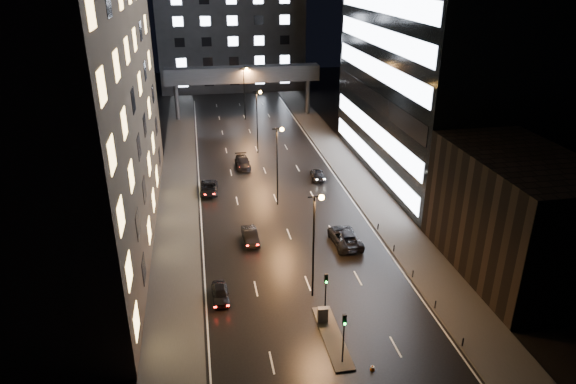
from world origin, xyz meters
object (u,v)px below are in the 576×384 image
object	(u,v)px
car_away_a	(220,293)
car_toward_b	(317,174)
car_toward_a	(345,237)
car_away_d	(243,162)
car_away_c	(209,188)
utility_cabinet	(323,314)
car_away_b	(250,236)

from	to	relation	value
car_away_a	car_toward_b	world-z (taller)	car_toward_b
car_toward_a	car_toward_b	distance (m)	18.86
car_away_d	car_toward_a	distance (m)	26.72
car_away_c	car_away_d	distance (m)	10.36
car_away_a	car_toward_b	bearing A→B (deg)	58.11
car_toward_b	car_away_a	bearing A→B (deg)	66.38
car_away_c	utility_cabinet	distance (m)	30.34
car_toward_b	utility_cabinet	size ratio (longest dim) A/B	3.28
car_away_c	car_away_d	bearing A→B (deg)	62.33
car_away_b	car_away_a	bearing A→B (deg)	-114.06
car_away_a	car_away_c	bearing A→B (deg)	88.20
car_away_c	utility_cabinet	bearing A→B (deg)	-70.20
car_away_a	car_away_c	size ratio (longest dim) A/B	0.76
car_toward_b	utility_cabinet	distance (m)	32.29
car_toward_a	utility_cabinet	bearing A→B (deg)	64.53
utility_cabinet	car_away_d	bearing A→B (deg)	98.73
car_away_a	utility_cabinet	xyz separation A→B (m)	(8.37, -4.89, 0.19)
utility_cabinet	car_away_c	bearing A→B (deg)	110.28
car_toward_b	car_away_d	bearing A→B (deg)	-26.53
car_away_a	utility_cabinet	size ratio (longest dim) A/B	2.78
car_away_b	car_away_d	distance (m)	23.02
car_toward_a	utility_cabinet	distance (m)	13.90
car_away_b	car_toward_a	distance (m)	10.34
car_away_b	car_toward_a	bearing A→B (deg)	-15.79
utility_cabinet	car_away_b	bearing A→B (deg)	110.71
car_away_a	car_away_b	world-z (taller)	car_away_b
car_toward_a	car_toward_b	bearing A→B (deg)	-95.76
car_away_a	car_away_c	xyz separation A→B (m)	(-0.07, 24.26, 0.05)
car_toward_a	utility_cabinet	size ratio (longest dim) A/B	4.44
car_away_a	car_toward_a	bearing A→B (deg)	27.28
car_away_c	car_toward_a	bearing A→B (deg)	-45.80
car_away_a	car_toward_b	distance (m)	30.74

